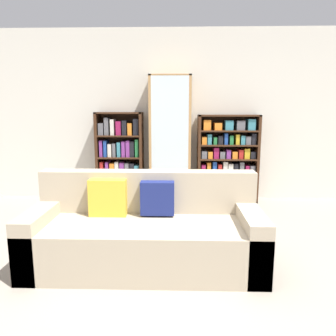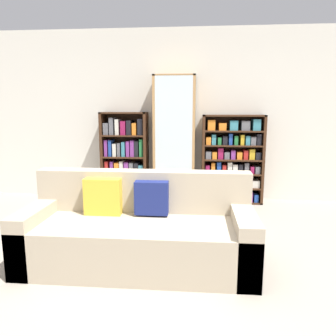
% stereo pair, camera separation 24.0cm
% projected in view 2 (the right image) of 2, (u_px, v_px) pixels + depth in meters
% --- Properties ---
extents(ground_plane, '(16.00, 16.00, 0.00)m').
position_uv_depth(ground_plane, '(155.00, 285.00, 2.75)').
color(ground_plane, gray).
extents(wall_back, '(6.61, 0.06, 2.70)m').
position_uv_depth(wall_back, '(177.00, 116.00, 5.28)').
color(wall_back, silver).
rests_on(wall_back, ground).
extents(couch, '(2.15, 0.86, 0.85)m').
position_uv_depth(couch, '(139.00, 233.00, 3.12)').
color(couch, tan).
rests_on(couch, ground).
extents(bookshelf_left, '(0.73, 0.32, 1.41)m').
position_uv_depth(bookshelf_left, '(125.00, 158.00, 5.27)').
color(bookshelf_left, '#3D2314').
rests_on(bookshelf_left, ground).
extents(display_cabinet, '(0.64, 0.36, 1.97)m').
position_uv_depth(display_cabinet, '(174.00, 140.00, 5.13)').
color(display_cabinet, '#AD7F4C').
rests_on(display_cabinet, ground).
extents(bookshelf_right, '(0.95, 0.32, 1.37)m').
position_uv_depth(bookshelf_right, '(232.00, 160.00, 5.12)').
color(bookshelf_right, '#3D2314').
rests_on(bookshelf_right, ground).
extents(wine_bottle, '(0.07, 0.07, 0.38)m').
position_uv_depth(wine_bottle, '(219.00, 198.00, 4.85)').
color(wine_bottle, black).
rests_on(wine_bottle, ground).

